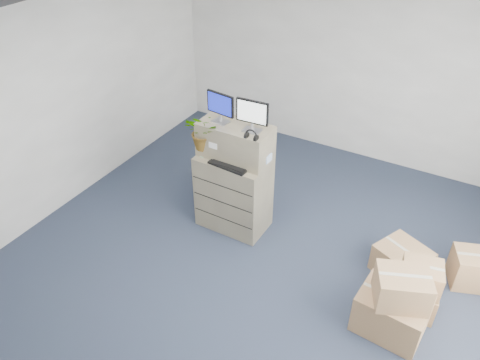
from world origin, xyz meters
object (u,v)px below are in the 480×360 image
Objects in this scene: water_bottle at (243,152)px; potted_plant at (205,136)px; keyboard at (229,165)px; filing_cabinet_lower at (234,193)px; monitor_right at (252,114)px; monitor_left at (220,106)px; office_chair at (227,176)px.

water_bottle is 0.51m from potted_plant.
water_bottle is (0.08, 0.20, 0.11)m from keyboard.
monitor_right is (0.25, 0.02, 1.20)m from filing_cabinet_lower.
monitor_left is at bearing 32.91° from potted_plant.
filing_cabinet_lower is 1.22m from monitor_right.
monitor_left reaches higher than keyboard.
monitor_left is at bearing 171.06° from filing_cabinet_lower.
monitor_left is 0.62m from water_bottle.
water_bottle is at bearing 15.98° from filing_cabinet_lower.
office_chair is at bearing 138.10° from water_bottle.
monitor_right reaches higher than potted_plant.
water_bottle is at bearing 73.04° from keyboard.
monitor_left is 0.76× the size of potted_plant.
monitor_right reaches higher than filing_cabinet_lower.
potted_plant is (-0.48, -0.11, 0.14)m from water_bottle.
monitor_right reaches higher than monitor_left.
monitor_left is 1.47m from office_chair.
monitor_right is at bearing -6.06° from water_bottle.
keyboard is at bearing 99.50° from office_chair.
filing_cabinet_lower is 0.87m from potted_plant.
office_chair is (-0.54, 0.49, -0.83)m from water_bottle.
water_bottle is 0.35× the size of office_chair.
keyboard is 1.02× the size of potted_plant.
monitor_left is at bearing 143.96° from keyboard.
monitor_right is 0.78× the size of keyboard.
filing_cabinet_lower is 4.37× the size of water_bottle.
monitor_right is 1.61m from office_chair.
potted_plant is at bearing -167.30° from filing_cabinet_lower.
monitor_left is 0.75× the size of keyboard.
water_bottle is (0.12, 0.03, 0.65)m from filing_cabinet_lower.
water_bottle is 0.48× the size of potted_plant.
potted_plant is (-0.36, -0.08, 0.79)m from filing_cabinet_lower.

